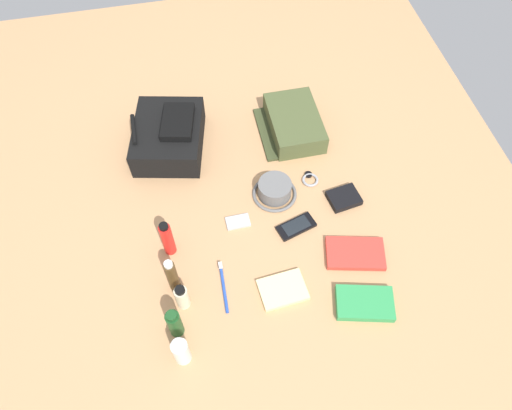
% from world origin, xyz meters
% --- Properties ---
extents(ground_plane, '(2.64, 2.02, 0.02)m').
position_xyz_m(ground_plane, '(0.00, 0.00, -0.01)').
color(ground_plane, tan).
rests_on(ground_plane, ground).
extents(backpack, '(0.36, 0.32, 0.14)m').
position_xyz_m(backpack, '(0.37, 0.26, 0.06)').
color(backpack, black).
rests_on(backpack, ground_plane).
extents(toiletry_pouch, '(0.29, 0.24, 0.08)m').
position_xyz_m(toiletry_pouch, '(0.35, -0.23, 0.04)').
color(toiletry_pouch, '#47512D').
rests_on(toiletry_pouch, ground_plane).
extents(bucket_hat, '(0.16, 0.16, 0.07)m').
position_xyz_m(bucket_hat, '(0.06, -0.08, 0.03)').
color(bucket_hat, slate).
rests_on(bucket_hat, ground_plane).
extents(toothpaste_tube, '(0.05, 0.05, 0.13)m').
position_xyz_m(toothpaste_tube, '(-0.47, 0.32, 0.06)').
color(toothpaste_tube, white).
rests_on(toothpaste_tube, ground_plane).
extents(shampoo_bottle, '(0.04, 0.04, 0.14)m').
position_xyz_m(shampoo_bottle, '(-0.38, 0.33, 0.07)').
color(shampoo_bottle, '#19471E').
rests_on(shampoo_bottle, ground_plane).
extents(lotion_bottle, '(0.04, 0.04, 0.11)m').
position_xyz_m(lotion_bottle, '(-0.30, 0.30, 0.05)').
color(lotion_bottle, beige).
rests_on(lotion_bottle, ground_plane).
extents(cologne_bottle, '(0.04, 0.04, 0.17)m').
position_xyz_m(cologne_bottle, '(-0.23, 0.32, 0.08)').
color(cologne_bottle, '#473319').
rests_on(cologne_bottle, ground_plane).
extents(sunscreen_spray, '(0.04, 0.04, 0.17)m').
position_xyz_m(sunscreen_spray, '(-0.09, 0.32, 0.08)').
color(sunscreen_spray, red).
rests_on(sunscreen_spray, ground_plane).
extents(paperback_novel, '(0.15, 0.20, 0.03)m').
position_xyz_m(paperback_novel, '(-0.42, -0.27, 0.01)').
color(paperback_novel, '#2D934C').
rests_on(paperback_novel, ground_plane).
extents(travel_guidebook, '(0.16, 0.22, 0.02)m').
position_xyz_m(travel_guidebook, '(-0.24, -0.29, 0.01)').
color(travel_guidebook, red).
rests_on(travel_guidebook, ground_plane).
extents(cell_phone, '(0.10, 0.15, 0.01)m').
position_xyz_m(cell_phone, '(-0.10, -0.12, 0.01)').
color(cell_phone, black).
rests_on(cell_phone, ground_plane).
extents(media_player, '(0.05, 0.09, 0.01)m').
position_xyz_m(media_player, '(-0.03, 0.07, 0.01)').
color(media_player, '#B7B7BC').
rests_on(media_player, ground_plane).
extents(wristwatch, '(0.07, 0.06, 0.01)m').
position_xyz_m(wristwatch, '(0.09, -0.23, 0.01)').
color(wristwatch, '#99999E').
rests_on(wristwatch, ground_plane).
extents(toothbrush, '(0.18, 0.02, 0.02)m').
position_xyz_m(toothbrush, '(-0.26, 0.17, 0.01)').
color(toothbrush, blue).
rests_on(toothbrush, ground_plane).
extents(wallet, '(0.11, 0.12, 0.02)m').
position_xyz_m(wallet, '(-0.02, -0.32, 0.01)').
color(wallet, black).
rests_on(wallet, ground_plane).
extents(notepad, '(0.12, 0.16, 0.02)m').
position_xyz_m(notepad, '(-0.32, -0.02, 0.01)').
color(notepad, beige).
rests_on(notepad, ground_plane).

